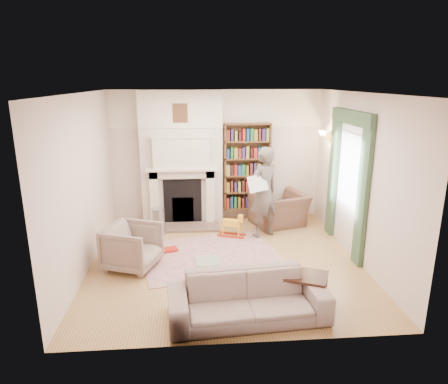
{
  "coord_description": "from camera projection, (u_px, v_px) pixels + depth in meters",
  "views": [
    {
      "loc": [
        -0.52,
        -6.27,
        3.0
      ],
      "look_at": [
        0.0,
        0.25,
        1.15
      ],
      "focal_mm": 32.0,
      "sensor_mm": 36.0,
      "label": 1
    }
  ],
  "objects": [
    {
      "name": "wall_back",
      "position": [
        217.0,
        156.0,
        8.64
      ],
      "size": [
        4.5,
        0.0,
        4.5
      ],
      "primitive_type": "plane",
      "rotation": [
        1.57,
        0.0,
        0.0
      ],
      "color": "silver",
      "rests_on": "floor"
    },
    {
      "name": "fireplace",
      "position": [
        182.0,
        159.0,
        8.4
      ],
      "size": [
        1.7,
        0.58,
        2.8
      ],
      "color": "silver",
      "rests_on": "floor"
    },
    {
      "name": "window",
      "position": [
        350.0,
        171.0,
        7.03
      ],
      "size": [
        0.02,
        0.9,
        1.3
      ],
      "primitive_type": "cube",
      "color": "silver",
      "rests_on": "wall_right"
    },
    {
      "name": "rug",
      "position": [
        210.0,
        255.0,
        7.05
      ],
      "size": [
        2.67,
        2.25,
        0.01
      ],
      "primitive_type": "cube",
      "rotation": [
        0.0,
        0.0,
        0.21
      ],
      "color": "#BCAA8E",
      "rests_on": "floor"
    },
    {
      "name": "newspaper",
      "position": [
        258.0,
        183.0,
        7.42
      ],
      "size": [
        0.44,
        0.34,
        0.3
      ],
      "primitive_type": "cube",
      "rotation": [
        -0.35,
        0.0,
        0.54
      ],
      "color": "silver",
      "rests_on": "man_reading"
    },
    {
      "name": "curtain_right",
      "position": [
        333.0,
        175.0,
        7.76
      ],
      "size": [
        0.07,
        0.32,
        2.4
      ],
      "primitive_type": "cube",
      "color": "#2F4A32",
      "rests_on": "floor"
    },
    {
      "name": "wall_sconce",
      "position": [
        320.0,
        137.0,
        7.94
      ],
      "size": [
        0.2,
        0.24,
        0.24
      ],
      "primitive_type": null,
      "color": "gold",
      "rests_on": "wall_right"
    },
    {
      "name": "comic_annuals",
      "position": [
        236.0,
        271.0,
        6.43
      ],
      "size": [
        1.13,
        0.53,
        0.02
      ],
      "color": "red",
      "rests_on": "rug"
    },
    {
      "name": "wall_right",
      "position": [
        359.0,
        179.0,
        6.66
      ],
      "size": [
        0.0,
        4.5,
        4.5
      ],
      "primitive_type": "plane",
      "rotation": [
        1.57,
        0.0,
        -1.57
      ],
      "color": "silver",
      "rests_on": "floor"
    },
    {
      "name": "man_reading",
      "position": [
        264.0,
        193.0,
        7.69
      ],
      "size": [
        0.78,
        0.7,
        1.79
      ],
      "primitive_type": "imported",
      "rotation": [
        0.0,
        0.0,
        3.68
      ],
      "color": "#524842",
      "rests_on": "floor"
    },
    {
      "name": "curtain_left",
      "position": [
        363.0,
        195.0,
        6.42
      ],
      "size": [
        0.07,
        0.32,
        2.4
      ],
      "primitive_type": "cube",
      "color": "#2F4A32",
      "rests_on": "floor"
    },
    {
      "name": "coffee_table",
      "position": [
        300.0,
        289.0,
        5.48
      ],
      "size": [
        0.82,
        0.69,
        0.45
      ],
      "primitive_type": null,
      "rotation": [
        0.0,
        0.0,
        -0.42
      ],
      "color": "#351A12",
      "rests_on": "floor"
    },
    {
      "name": "wall_front",
      "position": [
        242.0,
        232.0,
        4.33
      ],
      "size": [
        4.5,
        0.0,
        4.5
      ],
      "primitive_type": "plane",
      "rotation": [
        -1.57,
        0.0,
        0.0
      ],
      "color": "silver",
      "rests_on": "floor"
    },
    {
      "name": "armchair_reading",
      "position": [
        279.0,
        209.0,
        8.45
      ],
      "size": [
        1.28,
        1.19,
        0.69
      ],
      "primitive_type": "imported",
      "rotation": [
        0.0,
        0.0,
        3.43
      ],
      "color": "#472726",
      "rests_on": "floor"
    },
    {
      "name": "ceiling",
      "position": [
        225.0,
        93.0,
        6.1
      ],
      "size": [
        4.5,
        4.5,
        0.0
      ],
      "primitive_type": "plane",
      "rotation": [
        3.14,
        0.0,
        0.0
      ],
      "color": "white",
      "rests_on": "wall_back"
    },
    {
      "name": "sofa",
      "position": [
        248.0,
        297.0,
        5.12
      ],
      "size": [
        2.1,
        0.96,
        0.6
      ],
      "primitive_type": "imported",
      "rotation": [
        0.0,
        0.0,
        0.08
      ],
      "color": "#B2A693",
      "rests_on": "floor"
    },
    {
      "name": "bookcase",
      "position": [
        247.0,
        167.0,
        8.63
      ],
      "size": [
        1.0,
        0.24,
        1.85
      ],
      "primitive_type": "cube",
      "color": "brown",
      "rests_on": "floor"
    },
    {
      "name": "wall_left",
      "position": [
        84.0,
        184.0,
        6.31
      ],
      "size": [
        0.0,
        4.5,
        4.5
      ],
      "primitive_type": "plane",
      "rotation": [
        1.57,
        0.0,
        1.57
      ],
      "color": "silver",
      "rests_on": "floor"
    },
    {
      "name": "armchair_left",
      "position": [
        132.0,
        247.0,
        6.51
      ],
      "size": [
        1.03,
        1.01,
        0.73
      ],
      "primitive_type": "imported",
      "rotation": [
        0.0,
        0.0,
        1.21
      ],
      "color": "#A79D89",
      "rests_on": "floor"
    },
    {
      "name": "pelmet",
      "position": [
        352.0,
        117.0,
        6.77
      ],
      "size": [
        0.09,
        1.7,
        0.24
      ],
      "primitive_type": "cube",
      "color": "#2F4A32",
      "rests_on": "wall_right"
    },
    {
      "name": "board_game",
      "position": [
        208.0,
        261.0,
        6.75
      ],
      "size": [
        0.42,
        0.42,
        0.03
      ],
      "primitive_type": "cube",
      "rotation": [
        0.0,
        0.0,
        0.05
      ],
      "color": "#DBC04D",
      "rests_on": "rug"
    },
    {
      "name": "rocking_horse",
      "position": [
        232.0,
        225.0,
        7.83
      ],
      "size": [
        0.58,
        0.39,
        0.47
      ],
      "primitive_type": null,
      "rotation": [
        0.0,
        0.0,
        -0.37
      ],
      "color": "yellow",
      "rests_on": "rug"
    },
    {
      "name": "floor",
      "position": [
        225.0,
        260.0,
        6.86
      ],
      "size": [
        4.5,
        4.5,
        0.0
      ],
      "primitive_type": "plane",
      "color": "olive",
      "rests_on": "ground"
    },
    {
      "name": "game_box_lid",
      "position": [
        169.0,
        250.0,
        7.2
      ],
      "size": [
        0.32,
        0.26,
        0.05
      ],
      "primitive_type": "cube",
      "rotation": [
        0.0,
        0.0,
        0.28
      ],
      "color": "#B21E14",
      "rests_on": "rug"
    },
    {
      "name": "paraffin_heater",
      "position": [
        159.0,
        222.0,
        7.93
      ],
      "size": [
        0.29,
        0.29,
        0.55
      ],
      "primitive_type": "cylinder",
      "rotation": [
        0.0,
        0.0,
        -0.22
      ],
      "color": "#939599",
      "rests_on": "floor"
    }
  ]
}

